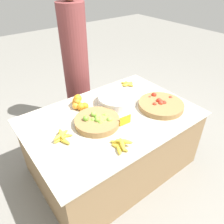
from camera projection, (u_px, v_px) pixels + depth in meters
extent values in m
plane|color=gray|center=(112.00, 164.00, 2.43)|extent=(12.00, 12.00, 0.00)
cube|color=olive|center=(112.00, 143.00, 2.24)|extent=(1.53, 1.04, 0.65)
cube|color=#BCB29E|center=(112.00, 117.00, 2.06)|extent=(1.60, 1.08, 0.01)
cylinder|color=olive|center=(97.00, 121.00, 1.94)|extent=(0.40, 0.40, 0.06)
sphere|color=#89BC42|center=(110.00, 120.00, 1.91)|extent=(0.05, 0.05, 0.05)
sphere|color=#7AB238|center=(97.00, 122.00, 1.94)|extent=(0.04, 0.04, 0.04)
sphere|color=#6BA333|center=(104.00, 116.00, 1.98)|extent=(0.05, 0.05, 0.05)
sphere|color=#89BC42|center=(95.00, 116.00, 1.97)|extent=(0.06, 0.06, 0.06)
sphere|color=#89BC42|center=(99.00, 119.00, 1.95)|extent=(0.05, 0.05, 0.05)
sphere|color=#7AB238|center=(105.00, 116.00, 1.98)|extent=(0.05, 0.05, 0.05)
sphere|color=#89BC42|center=(109.00, 119.00, 1.93)|extent=(0.04, 0.04, 0.04)
sphere|color=#6BA333|center=(110.00, 127.00, 1.87)|extent=(0.04, 0.04, 0.04)
sphere|color=#7AB238|center=(105.00, 122.00, 1.91)|extent=(0.04, 0.04, 0.04)
sphere|color=#89BC42|center=(98.00, 116.00, 1.93)|extent=(0.04, 0.04, 0.04)
sphere|color=#6BA333|center=(100.00, 123.00, 1.89)|extent=(0.04, 0.04, 0.04)
sphere|color=#7AB238|center=(97.00, 118.00, 1.92)|extent=(0.04, 0.04, 0.04)
sphere|color=#6BA333|center=(86.00, 118.00, 1.90)|extent=(0.05, 0.05, 0.05)
sphere|color=#7AB238|center=(97.00, 120.00, 1.89)|extent=(0.05, 0.05, 0.05)
sphere|color=#89BC42|center=(94.00, 114.00, 1.95)|extent=(0.05, 0.05, 0.05)
sphere|color=#7AB238|center=(94.00, 121.00, 1.92)|extent=(0.06, 0.06, 0.06)
cylinder|color=olive|center=(161.00, 105.00, 2.16)|extent=(0.44, 0.44, 0.05)
sphere|color=red|center=(154.00, 95.00, 2.26)|extent=(0.05, 0.05, 0.05)
sphere|color=red|center=(153.00, 95.00, 2.27)|extent=(0.04, 0.04, 0.04)
sphere|color=red|center=(160.00, 105.00, 2.15)|extent=(0.04, 0.04, 0.04)
sphere|color=red|center=(169.00, 104.00, 2.18)|extent=(0.04, 0.04, 0.04)
sphere|color=red|center=(162.00, 104.00, 2.16)|extent=(0.04, 0.04, 0.04)
sphere|color=red|center=(160.00, 101.00, 2.17)|extent=(0.04, 0.04, 0.04)
sphere|color=red|center=(164.00, 103.00, 2.15)|extent=(0.05, 0.05, 0.05)
sphere|color=red|center=(170.00, 98.00, 2.24)|extent=(0.04, 0.04, 0.04)
sphere|color=red|center=(161.00, 103.00, 2.14)|extent=(0.05, 0.05, 0.05)
sphere|color=red|center=(159.00, 101.00, 2.17)|extent=(0.05, 0.05, 0.05)
sphere|color=red|center=(155.00, 104.00, 2.13)|extent=(0.04, 0.04, 0.04)
sphere|color=red|center=(164.00, 106.00, 2.16)|extent=(0.04, 0.04, 0.04)
sphere|color=red|center=(150.00, 98.00, 2.25)|extent=(0.04, 0.04, 0.04)
sphere|color=red|center=(159.00, 103.00, 2.19)|extent=(0.05, 0.05, 0.05)
sphere|color=red|center=(165.00, 104.00, 2.18)|extent=(0.05, 0.05, 0.05)
sphere|color=red|center=(159.00, 105.00, 2.16)|extent=(0.04, 0.04, 0.04)
sphere|color=orange|center=(76.00, 106.00, 2.14)|extent=(0.07, 0.07, 0.07)
sphere|color=orange|center=(81.00, 107.00, 2.12)|extent=(0.08, 0.08, 0.08)
sphere|color=orange|center=(85.00, 106.00, 2.13)|extent=(0.07, 0.07, 0.07)
sphere|color=orange|center=(75.00, 103.00, 2.18)|extent=(0.07, 0.07, 0.07)
sphere|color=orange|center=(76.00, 100.00, 2.22)|extent=(0.07, 0.07, 0.07)
sphere|color=orange|center=(78.00, 98.00, 2.13)|extent=(0.08, 0.08, 0.08)
sphere|color=orange|center=(77.00, 101.00, 2.13)|extent=(0.07, 0.07, 0.07)
cylinder|color=silver|center=(117.00, 100.00, 2.21)|extent=(0.38, 0.38, 0.09)
cube|color=orange|center=(125.00, 120.00, 1.93)|extent=(0.12, 0.01, 0.09)
ellipsoid|color=gold|center=(129.00, 84.00, 2.56)|extent=(0.03, 0.15, 0.03)
ellipsoid|color=gold|center=(128.00, 84.00, 2.55)|extent=(0.15, 0.05, 0.04)
ellipsoid|color=gold|center=(128.00, 84.00, 2.56)|extent=(0.15, 0.06, 0.03)
ellipsoid|color=gold|center=(126.00, 84.00, 2.56)|extent=(0.08, 0.15, 0.03)
ellipsoid|color=gold|center=(61.00, 136.00, 1.80)|extent=(0.04, 0.12, 0.03)
ellipsoid|color=gold|center=(64.00, 136.00, 1.80)|extent=(0.14, 0.09, 0.03)
ellipsoid|color=gold|center=(63.00, 140.00, 1.75)|extent=(0.08, 0.16, 0.04)
ellipsoid|color=gold|center=(62.00, 138.00, 1.78)|extent=(0.16, 0.06, 0.03)
ellipsoid|color=gold|center=(61.00, 134.00, 1.77)|extent=(0.06, 0.13, 0.03)
ellipsoid|color=gold|center=(61.00, 135.00, 1.77)|extent=(0.16, 0.07, 0.03)
ellipsoid|color=gold|center=(117.00, 143.00, 1.73)|extent=(0.08, 0.11, 0.03)
ellipsoid|color=gold|center=(120.00, 148.00, 1.69)|extent=(0.08, 0.15, 0.03)
ellipsoid|color=gold|center=(122.00, 146.00, 1.70)|extent=(0.13, 0.08, 0.03)
ellipsoid|color=gold|center=(119.00, 147.00, 1.70)|extent=(0.08, 0.12, 0.03)
ellipsoid|color=gold|center=(119.00, 149.00, 1.67)|extent=(0.09, 0.12, 0.04)
ellipsoid|color=gold|center=(122.00, 144.00, 1.67)|extent=(0.10, 0.14, 0.04)
ellipsoid|color=gold|center=(124.00, 141.00, 1.70)|extent=(0.12, 0.13, 0.04)
cylinder|color=brown|center=(76.00, 71.00, 2.65)|extent=(0.30, 0.30, 1.53)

